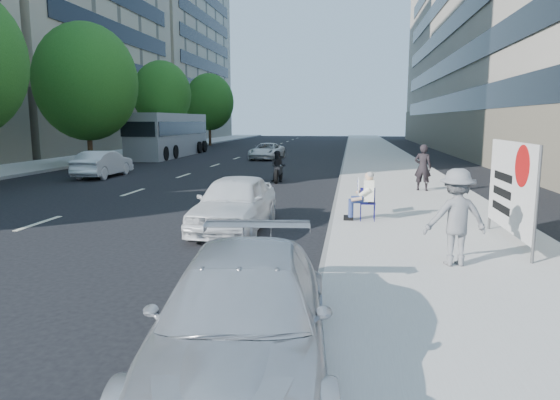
% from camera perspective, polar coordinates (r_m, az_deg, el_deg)
% --- Properties ---
extents(ground, '(160.00, 160.00, 0.00)m').
position_cam_1_polar(ground, '(10.86, -2.43, -5.80)').
color(ground, black).
rests_on(ground, ground).
extents(near_sidewalk, '(5.00, 120.00, 0.15)m').
position_cam_1_polar(near_sidewalk, '(30.51, 11.99, 3.80)').
color(near_sidewalk, '#AFACA4').
rests_on(near_sidewalk, ground).
extents(far_sidewalk, '(4.50, 120.00, 0.15)m').
position_cam_1_polar(far_sidewalk, '(35.71, -23.52, 3.99)').
color(far_sidewalk, '#AFACA4').
rests_on(far_sidewalk, ground).
extents(far_bldg_north, '(22.00, 28.00, 28.00)m').
position_cam_1_polar(far_bldg_north, '(79.84, -16.27, 16.82)').
color(far_bldg_north, '#BAAE8C').
rests_on(far_bldg_north, ground).
extents(near_building, '(14.00, 70.00, 20.00)m').
position_cam_1_polar(near_building, '(45.49, 28.71, 17.14)').
color(near_building, gray).
rests_on(near_building, ground).
extents(tree_far_c, '(6.00, 6.00, 8.47)m').
position_cam_1_polar(tree_far_c, '(32.42, -21.27, 12.44)').
color(tree_far_c, '#382616').
rests_on(tree_far_c, ground).
extents(tree_far_d, '(4.80, 4.80, 7.65)m').
position_cam_1_polar(tree_far_d, '(43.29, -13.35, 11.64)').
color(tree_far_d, '#382616').
rests_on(tree_far_d, ground).
extents(tree_far_e, '(5.40, 5.40, 7.89)m').
position_cam_1_polar(tree_far_e, '(56.56, -8.09, 11.03)').
color(tree_far_e, '#382616').
rests_on(tree_far_e, ground).
extents(seated_protester, '(0.83, 1.11, 1.31)m').
position_cam_1_polar(seated_protester, '(13.45, 9.54, 0.77)').
color(seated_protester, '#151355').
rests_on(seated_protester, near_sidewalk).
extents(jogger, '(1.25, 0.86, 1.78)m').
position_cam_1_polar(jogger, '(9.65, 19.48, -1.87)').
color(jogger, slate).
rests_on(jogger, near_sidewalk).
extents(pedestrian_woman, '(0.74, 0.60, 1.75)m').
position_cam_1_polar(pedestrian_woman, '(19.65, 16.00, 3.60)').
color(pedestrian_woman, black).
rests_on(pedestrian_woman, near_sidewalk).
extents(protest_banner, '(0.08, 3.06, 2.20)m').
position_cam_1_polar(protest_banner, '(11.67, 24.87, 1.41)').
color(protest_banner, '#4C4C4C').
rests_on(protest_banner, near_sidewalk).
extents(parked_sedan, '(2.38, 4.81, 1.34)m').
position_cam_1_polar(parked_sedan, '(5.60, -4.29, -13.17)').
color(parked_sedan, '#B5B7BC').
rests_on(parked_sedan, ground).
extents(white_sedan_near, '(1.76, 4.19, 1.41)m').
position_cam_1_polar(white_sedan_near, '(12.83, -5.22, -0.28)').
color(white_sedan_near, white).
rests_on(white_sedan_near, ground).
extents(white_sedan_mid, '(1.41, 3.98, 1.31)m').
position_cam_1_polar(white_sedan_mid, '(26.32, -19.56, 3.92)').
color(white_sedan_mid, silver).
rests_on(white_sedan_mid, ground).
extents(white_sedan_far, '(2.33, 4.36, 1.17)m').
position_cam_1_polar(white_sedan_far, '(36.22, -1.50, 5.60)').
color(white_sedan_far, silver).
rests_on(white_sedan_far, ground).
extents(motorcycle, '(0.70, 2.04, 1.42)m').
position_cam_1_polar(motorcycle, '(22.77, -0.20, 3.67)').
color(motorcycle, black).
rests_on(motorcycle, ground).
extents(bus, '(2.80, 12.09, 3.30)m').
position_cam_1_polar(bus, '(40.39, -12.44, 7.25)').
color(bus, gray).
rests_on(bus, ground).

